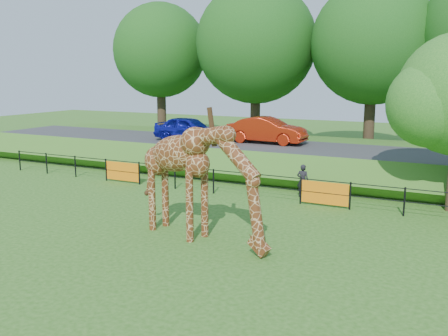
# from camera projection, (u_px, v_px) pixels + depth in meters

# --- Properties ---
(ground) EXTENTS (90.00, 90.00, 0.00)m
(ground) POSITION_uv_depth(u_px,v_px,m) (144.00, 260.00, 14.17)
(ground) COLOR #295A16
(ground) RESTS_ON ground
(giraffe) EXTENTS (5.33, 2.24, 3.75)m
(giraffe) POSITION_uv_depth(u_px,v_px,m) (201.00, 182.00, 15.55)
(giraffe) COLOR #5D2C13
(giraffe) RESTS_ON ground
(perimeter_fence) EXTENTS (28.07, 0.10, 1.10)m
(perimeter_fence) POSITION_uv_depth(u_px,v_px,m) (255.00, 186.00, 21.10)
(perimeter_fence) COLOR black
(perimeter_fence) RESTS_ON ground
(embankment) EXTENTS (40.00, 9.00, 1.30)m
(embankment) POSITION_uv_depth(u_px,v_px,m) (308.00, 157.00, 27.67)
(embankment) COLOR #295A16
(embankment) RESTS_ON ground
(road) EXTENTS (40.00, 5.00, 0.12)m
(road) POSITION_uv_depth(u_px,v_px,m) (300.00, 148.00, 26.22)
(road) COLOR #303033
(road) RESTS_ON embankment
(car_blue) EXTENTS (4.15, 1.78, 1.40)m
(car_blue) POSITION_uv_depth(u_px,v_px,m) (189.00, 129.00, 28.45)
(car_blue) COLOR #151AAE
(car_blue) RESTS_ON road
(car_red) EXTENTS (4.40, 1.61, 1.44)m
(car_red) POSITION_uv_depth(u_px,v_px,m) (267.00, 130.00, 27.59)
(car_red) COLOR #B0230C
(car_red) RESTS_ON road
(visitor) EXTENTS (0.53, 0.35, 1.42)m
(visitor) POSITION_uv_depth(u_px,v_px,m) (303.00, 181.00, 21.33)
(visitor) COLOR black
(visitor) RESTS_ON ground
(bg_tree_line) EXTENTS (37.30, 8.80, 11.82)m
(bg_tree_line) POSITION_uv_depth(u_px,v_px,m) (372.00, 42.00, 31.32)
(bg_tree_line) COLOR #312316
(bg_tree_line) RESTS_ON ground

